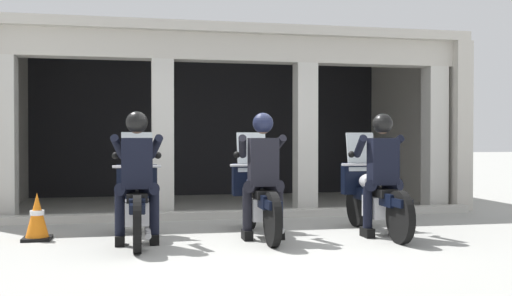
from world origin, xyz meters
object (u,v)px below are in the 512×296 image
motorcycle_left (137,200)px  traffic_cone_flank (37,217)px  police_officer_left (137,166)px  police_officer_center (263,164)px  motorcycle_center (258,197)px  police_officer_right (382,164)px  motorcycle_right (373,196)px

motorcycle_left → traffic_cone_flank: size_ratio=3.46×
police_officer_left → police_officer_center: same height
motorcycle_center → police_officer_center: 0.52m
motorcycle_left → police_officer_right: size_ratio=1.29×
motorcycle_left → police_officer_left: 0.52m
police_officer_center → motorcycle_center: bearing=85.9°
police_officer_right → police_officer_center: bearing=171.3°
police_officer_left → traffic_cone_flank: size_ratio=2.69×
motorcycle_left → motorcycle_center: 1.55m
police_officer_left → police_officer_center: size_ratio=1.00×
motorcycle_left → motorcycle_center: (1.54, 0.07, 0.00)m
police_officer_center → traffic_cone_flank: size_ratio=2.69×
motorcycle_left → police_officer_right: police_officer_right is taller
police_officer_right → motorcycle_center: bearing=161.1°
motorcycle_left → motorcycle_right: (3.09, -0.04, 0.00)m
motorcycle_left → police_officer_center: police_officer_center is taller
motorcycle_left → police_officer_left: police_officer_left is taller
motorcycle_left → traffic_cone_flank: (-1.22, 0.28, -0.21)m
motorcycle_left → police_officer_center: bearing=-12.4°
police_officer_center → motorcycle_left: bearing=168.4°
police_officer_left → motorcycle_right: (3.09, 0.24, -0.44)m
motorcycle_center → motorcycle_right: 1.55m
police_officer_center → motorcycle_right: bearing=2.3°
motorcycle_center → police_officer_center: size_ratio=1.29×
motorcycle_right → police_officer_left: bearing=-179.9°
police_officer_left → police_officer_right: size_ratio=1.00×
police_officer_center → police_officer_right: (1.54, -0.12, 0.00)m
police_officer_right → motorcycle_right: bearing=85.4°
police_officer_center → traffic_cone_flank: police_officer_center is taller
police_officer_right → traffic_cone_flank: bearing=167.7°
motorcycle_left → police_officer_left: size_ratio=1.29×
motorcycle_center → police_officer_right: size_ratio=1.29×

